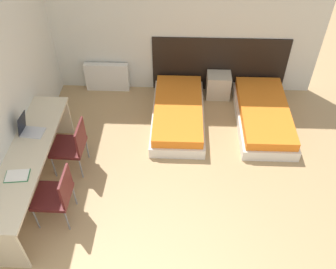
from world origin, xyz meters
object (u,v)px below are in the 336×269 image
at_px(chair_near_laptop, 72,145).
at_px(bed_near_window, 178,113).
at_px(nightstand, 218,85).
at_px(chair_near_notebook, 56,194).
at_px(laptop, 29,129).
at_px(bed_near_door, 263,115).

bearing_deg(chair_near_laptop, bed_near_window, 38.35).
distance_m(nightstand, chair_near_notebook, 3.65).
xyz_separation_m(bed_near_window, chair_near_laptop, (-1.56, -1.15, 0.32)).
relative_size(bed_near_window, chair_near_notebook, 2.14).
height_order(chair_near_notebook, laptop, laptop).
relative_size(bed_near_door, chair_near_notebook, 2.14).
bearing_deg(laptop, chair_near_notebook, -52.27).
bearing_deg(chair_near_notebook, bed_near_window, 53.74).
bearing_deg(bed_near_window, nightstand, 45.50).
bearing_deg(chair_near_notebook, bed_near_door, 34.94).
bearing_deg(chair_near_notebook, chair_near_laptop, 90.83).
xyz_separation_m(nightstand, laptop, (-2.84, -1.95, 0.59)).
relative_size(bed_near_door, chair_near_laptop, 2.14).
distance_m(bed_near_window, nightstand, 1.06).
height_order(bed_near_door, laptop, laptop).
distance_m(bed_near_window, chair_near_notebook, 2.60).
height_order(nightstand, chair_near_laptop, chair_near_laptop).
xyz_separation_m(bed_near_door, chair_near_notebook, (-3.04, -2.06, 0.32)).
bearing_deg(nightstand, chair_near_notebook, -129.24).
bearing_deg(bed_near_window, bed_near_door, 0.00).
bearing_deg(chair_near_laptop, chair_near_notebook, -88.10).
distance_m(chair_near_laptop, chair_near_notebook, 0.91).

